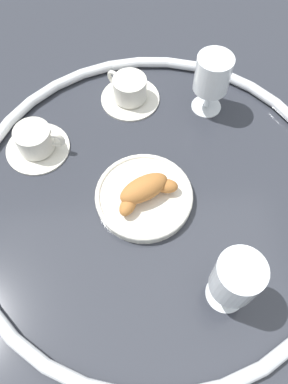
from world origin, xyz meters
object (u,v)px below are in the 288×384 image
coffee_cup_near (36,142)px  juice_glass_left (213,76)px  croissant_large (145,190)px  coffee_cup_far (130,91)px  juice_glass_right (236,279)px  pastry_plate (144,196)px

coffee_cup_near → juice_glass_left: 0.39m
croissant_large → coffee_cup_far: bearing=-87.8°
coffee_cup_near → juice_glass_right: (-0.34, 0.34, 0.07)m
croissant_large → juice_glass_right: size_ratio=0.89×
croissant_large → juice_glass_left: 0.29m
juice_glass_right → pastry_plate: bearing=-58.1°
pastry_plate → coffee_cup_near: size_ratio=1.41×
coffee_cup_far → juice_glass_right: (-0.13, 0.47, 0.07)m
juice_glass_left → juice_glass_right: (0.04, 0.43, -0.00)m
coffee_cup_far → juice_glass_right: bearing=105.9°
juice_glass_left → juice_glass_right: same height
coffee_cup_near → coffee_cup_far: (-0.21, -0.13, 0.00)m
pastry_plate → coffee_cup_far: size_ratio=1.41×
juice_glass_right → coffee_cup_far: bearing=-74.1°
pastry_plate → juice_glass_right: bearing=121.9°
croissant_large → coffee_cup_near: bearing=-33.9°
croissant_large → coffee_cup_far: (0.01, -0.27, -0.02)m
coffee_cup_near → juice_glass_right: size_ratio=0.97×
coffee_cup_near → juice_glass_right: bearing=134.7°
pastry_plate → croissant_large: size_ratio=1.55×
pastry_plate → coffee_cup_near: 0.26m
coffee_cup_near → coffee_cup_far: bearing=-148.6°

